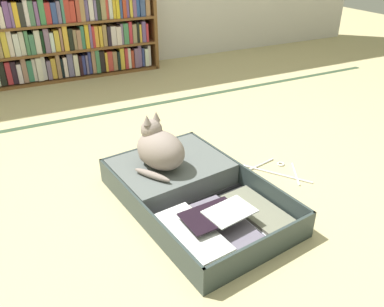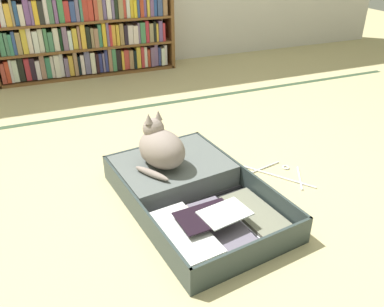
{
  "view_description": "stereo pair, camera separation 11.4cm",
  "coord_description": "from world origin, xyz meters",
  "px_view_note": "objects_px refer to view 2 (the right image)",
  "views": [
    {
      "loc": [
        -0.67,
        -1.26,
        1.11
      ],
      "look_at": [
        0.03,
        0.14,
        0.23
      ],
      "focal_mm": 36.82,
      "sensor_mm": 36.0,
      "label": 1
    },
    {
      "loc": [
        -0.57,
        -1.31,
        1.11
      ],
      "look_at": [
        0.03,
        0.14,
        0.23
      ],
      "focal_mm": 36.82,
      "sensor_mm": 36.0,
      "label": 2
    }
  ],
  "objects_px": {
    "open_suitcase": "(184,188)",
    "clothes_hanger": "(281,173)",
    "black_cat": "(160,147)",
    "bookshelf": "(84,35)"
  },
  "relations": [
    {
      "from": "open_suitcase",
      "to": "bookshelf",
      "type": "bearing_deg",
      "value": 92.7
    },
    {
      "from": "bookshelf",
      "to": "open_suitcase",
      "type": "relative_size",
      "value": 1.6
    },
    {
      "from": "bookshelf",
      "to": "open_suitcase",
      "type": "bearing_deg",
      "value": -87.3
    },
    {
      "from": "open_suitcase",
      "to": "black_cat",
      "type": "relative_size",
      "value": 2.97
    },
    {
      "from": "open_suitcase",
      "to": "black_cat",
      "type": "xyz_separation_m",
      "value": [
        -0.07,
        0.13,
        0.17
      ]
    },
    {
      "from": "open_suitcase",
      "to": "clothes_hanger",
      "type": "xyz_separation_m",
      "value": [
        0.55,
        0.0,
        -0.05
      ]
    },
    {
      "from": "black_cat",
      "to": "clothes_hanger",
      "type": "relative_size",
      "value": 0.99
    },
    {
      "from": "bookshelf",
      "to": "open_suitcase",
      "type": "xyz_separation_m",
      "value": [
        0.1,
        -2.12,
        -0.3
      ]
    },
    {
      "from": "black_cat",
      "to": "clothes_hanger",
      "type": "height_order",
      "value": "black_cat"
    },
    {
      "from": "open_suitcase",
      "to": "clothes_hanger",
      "type": "relative_size",
      "value": 2.96
    }
  ]
}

